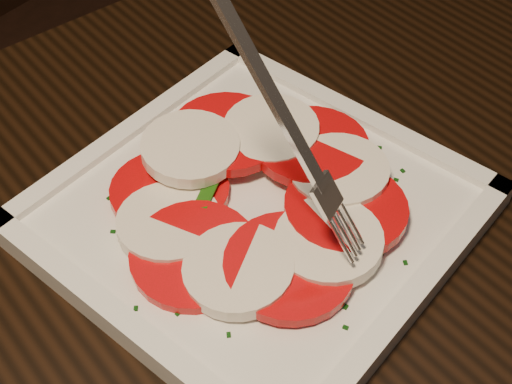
% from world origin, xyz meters
% --- Properties ---
extents(table, '(1.26, 0.89, 0.75)m').
position_xyz_m(table, '(0.22, 0.15, 0.65)').
color(table, black).
rests_on(table, ground).
extents(plate, '(0.32, 0.32, 0.01)m').
position_xyz_m(plate, '(0.18, 0.25, 0.76)').
color(plate, white).
rests_on(plate, table).
extents(caprese_salad, '(0.22, 0.22, 0.03)m').
position_xyz_m(caprese_salad, '(0.18, 0.25, 0.78)').
color(caprese_salad, red).
rests_on(caprese_salad, plate).
extents(fork, '(0.08, 0.11, 0.16)m').
position_xyz_m(fork, '(0.17, 0.22, 0.87)').
color(fork, white).
rests_on(fork, caprese_salad).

